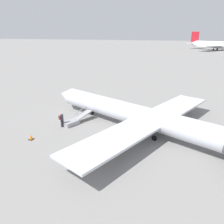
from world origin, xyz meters
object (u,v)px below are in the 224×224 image
Objects in this scene: airplane_main at (148,118)px; passenger at (62,119)px; airplane_far_center at (220,45)px; boarding_stairs at (73,121)px.

airplane_main is 16.02× the size of passenger.
passenger is at bearing -64.35° from airplane_far_center.
boarding_stairs is 1.59m from passenger.
airplane_main is at bearing -60.43° from airplane_far_center.
airplane_far_center reaches higher than airplane_main.
airplane_main is at bearing -58.59° from passenger.
boarding_stairs is (8.81, 0.31, -1.42)m from airplane_main.
airplane_main is 132.46m from airplane_far_center.
airplane_far_center is at bearing -76.52° from airplane_main.
airplane_main is 6.81× the size of boarding_stairs.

